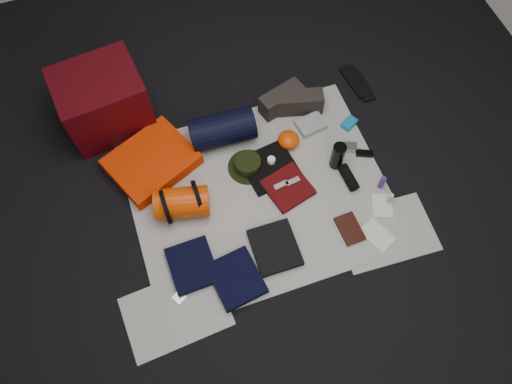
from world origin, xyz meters
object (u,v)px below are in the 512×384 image
object	(u,v)px
sleeping_pad	(152,162)
navy_duffel	(222,129)
compact_camera	(348,147)
stuff_sack	(182,203)
red_cabinet	(103,101)
water_bottle	(338,156)
paperback_book	(350,229)

from	to	relation	value
sleeping_pad	navy_duffel	world-z (taller)	navy_duffel
sleeping_pad	compact_camera	xyz separation A→B (m)	(1.26, -0.30, -0.03)
stuff_sack	compact_camera	distance (m)	1.16
stuff_sack	navy_duffel	bearing A→B (deg)	47.18
red_cabinet	stuff_sack	distance (m)	0.87
sleeping_pad	navy_duffel	bearing A→B (deg)	5.59
water_bottle	stuff_sack	bearing A→B (deg)	179.43
stuff_sack	paperback_book	xyz separation A→B (m)	(0.93, -0.46, -0.08)
water_bottle	paperback_book	world-z (taller)	water_bottle
stuff_sack	navy_duffel	distance (m)	0.57
navy_duffel	water_bottle	world-z (taller)	navy_duffel
navy_duffel	water_bottle	bearing A→B (deg)	-31.58
navy_duffel	water_bottle	size ratio (longest dim) A/B	1.98
water_bottle	paperback_book	xyz separation A→B (m)	(-0.10, -0.45, -0.09)
navy_duffel	compact_camera	size ratio (longest dim) A/B	4.04
red_cabinet	sleeping_pad	bearing A→B (deg)	-74.21
red_cabinet	sleeping_pad	size ratio (longest dim) A/B	1.02
red_cabinet	compact_camera	world-z (taller)	red_cabinet
red_cabinet	sleeping_pad	xyz separation A→B (m)	(0.18, -0.44, -0.17)
stuff_sack	paperback_book	world-z (taller)	stuff_sack
water_bottle	compact_camera	distance (m)	0.17
stuff_sack	paperback_book	size ratio (longest dim) A/B	1.69
sleeping_pad	navy_duffel	xyz separation A→B (m)	(0.50, 0.05, 0.06)
navy_duffel	compact_camera	world-z (taller)	navy_duffel
stuff_sack	water_bottle	xyz separation A→B (m)	(1.03, -0.01, 0.01)
stuff_sack	water_bottle	bearing A→B (deg)	-0.57
navy_duffel	paperback_book	distance (m)	1.04
paperback_book	compact_camera	bearing A→B (deg)	64.61
stuff_sack	water_bottle	size ratio (longest dim) A/B	1.53
stuff_sack	navy_duffel	world-z (taller)	navy_duffel
stuff_sack	water_bottle	distance (m)	1.03
sleeping_pad	paperback_book	xyz separation A→B (m)	(1.03, -0.84, -0.03)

